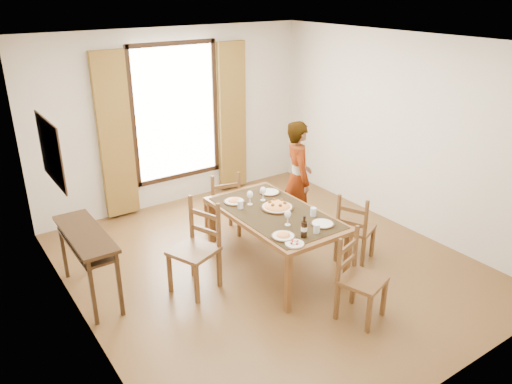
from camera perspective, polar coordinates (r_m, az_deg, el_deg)
ground at (r=6.35m, az=1.50°, el=-8.28°), size 5.00×5.00×0.00m
room_shell at (r=5.80m, az=0.87°, el=5.42°), size 4.60×5.10×2.74m
console_table at (r=5.74m, az=-18.87°, el=-5.37°), size 0.38×1.20×0.80m
dining_table at (r=5.97m, az=2.19°, el=-2.87°), size 0.98×1.76×0.76m
chair_west at (r=5.70m, az=-6.88°, el=-6.61°), size 0.60×0.60×1.05m
chair_north at (r=6.89m, az=-3.82°, el=-1.51°), size 0.51×0.51×0.96m
chair_south at (r=5.33m, az=11.72°, el=-9.83°), size 0.53×0.53×0.95m
chair_east at (r=6.36m, az=11.24°, el=-4.25°), size 0.54×0.54×0.92m
man at (r=6.87m, az=4.80°, el=1.60°), size 0.84×0.77×1.60m
plate_sw at (r=5.37m, az=3.13°, el=-4.91°), size 0.27×0.27×0.05m
plate_se at (r=5.67m, az=7.61°, el=-3.48°), size 0.27×0.27×0.05m
plate_nw at (r=6.19m, az=-2.50°, el=-0.95°), size 0.27×0.27×0.05m
plate_ne at (r=6.46m, az=1.56°, el=0.11°), size 0.27×0.27×0.05m
pasta_platter at (r=6.02m, az=2.44°, el=-1.45°), size 0.40×0.40×0.10m
caprese_plate at (r=5.23m, az=4.43°, el=-5.80°), size 0.20×0.20×0.04m
wine_glass_a at (r=5.60m, az=3.65°, el=-2.95°), size 0.08×0.08×0.18m
wine_glass_b at (r=6.22m, az=0.80°, el=-0.19°), size 0.08×0.08×0.18m
wine_glass_c at (r=6.10m, az=-0.69°, el=-0.65°), size 0.08×0.08×0.18m
tumbler_a at (r=5.86m, az=6.57°, el=-2.27°), size 0.07×0.07×0.10m
tumbler_b at (r=6.02m, az=-1.79°, el=-1.44°), size 0.07×0.07×0.10m
tumbler_c at (r=5.48m, az=6.94°, el=-4.17°), size 0.07×0.07×0.10m
wine_bottle at (r=5.34m, az=5.53°, el=-3.96°), size 0.07×0.07×0.25m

